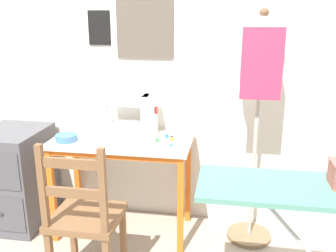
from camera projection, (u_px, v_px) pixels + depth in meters
ground_plane at (115, 249)px, 2.62m from camera, size 14.00×14.00×0.00m
wall_back at (131, 57)px, 2.81m from camera, size 10.00×0.07×2.55m
sewing_table at (122, 153)px, 2.68m from camera, size 0.99×0.52×0.73m
sewing_machine at (134, 116)px, 2.73m from camera, size 0.38×0.19×0.32m
fabric_bowl at (66, 138)px, 2.61m from camera, size 0.15×0.15×0.05m
scissors at (175, 146)px, 2.51m from camera, size 0.13×0.07×0.01m
thread_spool_near_machine at (157, 140)px, 2.58m from camera, size 0.03×0.03×0.03m
thread_spool_mid_table at (167, 136)px, 2.66m from camera, size 0.04×0.04×0.04m
thread_spool_far_edge at (172, 139)px, 2.61m from camera, size 0.03×0.03×0.03m
wooden_chair at (84, 218)px, 2.18m from camera, size 0.40×0.38×0.93m
filing_cabinet at (15, 177)px, 2.89m from camera, size 0.46×0.56×0.75m
dress_form at (260, 76)px, 2.42m from camera, size 0.32×0.32×1.62m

